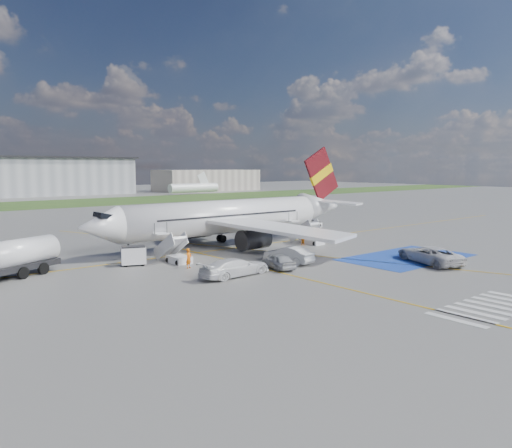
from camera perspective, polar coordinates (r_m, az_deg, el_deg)
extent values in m
plane|color=#60605E|center=(48.12, 6.22, -4.53)|extent=(400.00, 400.00, 0.00)
cube|color=#2D4C1E|center=(132.55, -24.76, 1.98)|extent=(400.00, 30.00, 0.01)
cube|color=gold|center=(56.97, -2.49, -2.75)|extent=(120.00, 0.20, 0.01)
cube|color=gold|center=(38.01, 11.85, -7.62)|extent=(0.20, 60.00, 0.01)
cube|color=gold|center=(56.97, -2.49, -2.75)|extent=(20.71, 56.45, 0.01)
cube|color=#1B40A7|center=(53.37, 16.86, -3.67)|extent=(14.00, 8.00, 0.01)
cube|color=silver|center=(32.97, 21.85, -10.16)|extent=(0.60, 4.00, 0.01)
cube|color=silver|center=(33.99, 22.83, -9.70)|extent=(0.60, 4.00, 0.01)
cube|color=silver|center=(35.03, 23.75, -9.27)|extent=(0.60, 4.00, 0.01)
cube|color=silver|center=(36.07, 24.62, -8.85)|extent=(0.60, 4.00, 0.01)
cube|color=silver|center=(37.13, 25.43, -8.46)|extent=(0.60, 4.00, 0.01)
cube|color=silver|center=(38.19, 26.20, -8.09)|extent=(0.60, 4.00, 0.01)
cube|color=silver|center=(39.26, 26.93, -7.74)|extent=(0.60, 4.00, 0.01)
cube|color=gray|center=(176.29, -21.95, 5.05)|extent=(48.00, 18.00, 12.00)
cube|color=gray|center=(194.31, -5.59, 5.00)|extent=(40.00, 16.00, 8.00)
cylinder|color=white|center=(58.12, -3.70, 0.80)|extent=(26.00, 3.90, 3.90)
cone|color=white|center=(50.83, -17.50, -0.32)|extent=(4.00, 3.90, 3.90)
cube|color=black|center=(50.95, -16.92, 0.90)|extent=(1.67, 1.90, 0.82)
cone|color=white|center=(68.83, 7.28, 1.99)|extent=(6.50, 3.90, 3.90)
cube|color=white|center=(52.26, 2.69, -0.50)|extent=(9.86, 15.95, 1.40)
cube|color=white|center=(65.74, -7.35, 0.91)|extent=(9.86, 15.95, 1.40)
cylinder|color=#38383A|center=(53.97, -0.18, -1.77)|extent=(3.40, 2.10, 2.10)
cylinder|color=#38383A|center=(62.94, -6.68, -0.62)|extent=(3.40, 2.10, 2.10)
cube|color=#570F13|center=(68.84, 7.50, 5.66)|extent=(6.62, 0.30, 7.45)
cube|color=yellow|center=(68.84, 7.50, 5.66)|extent=(4.36, 0.40, 3.08)
cube|color=white|center=(67.09, 9.64, 2.44)|extent=(4.73, 5.95, 0.49)
cube|color=white|center=(71.42, 5.74, 2.74)|extent=(4.73, 5.95, 0.49)
cube|color=black|center=(56.52, -2.53, 1.00)|extent=(19.50, 0.04, 0.18)
cube|color=black|center=(59.68, -4.81, 1.28)|extent=(19.50, 0.04, 0.18)
cube|color=white|center=(49.78, -9.73, -2.51)|extent=(1.40, 3.73, 2.32)
cube|color=white|center=(51.27, -10.82, -1.09)|extent=(1.40, 1.00, 0.12)
cylinder|color=black|center=(50.87, -11.52, -0.54)|extent=(0.06, 0.06, 1.10)
cylinder|color=black|center=(51.54, -10.15, -0.42)|extent=(0.06, 0.06, 1.10)
cube|color=white|center=(48.61, -8.76, -4.03)|extent=(1.60, 2.40, 0.70)
cube|color=white|center=(61.04, 5.48, -0.78)|extent=(1.40, 3.73, 2.32)
cube|color=white|center=(62.26, 4.25, 0.35)|extent=(1.40, 1.00, 0.12)
cylinder|color=black|center=(61.72, 3.79, 0.81)|extent=(0.06, 0.06, 1.10)
cylinder|color=black|center=(62.69, 4.72, 0.89)|extent=(0.06, 0.06, 1.10)
cube|color=white|center=(60.09, 6.55, -1.97)|extent=(1.60, 2.40, 0.70)
cylinder|color=white|center=(46.54, -25.56, -2.99)|extent=(7.21, 4.86, 2.32)
cube|color=black|center=(46.73, -25.49, -4.40)|extent=(7.21, 4.86, 0.50)
cube|color=white|center=(48.17, -13.82, -3.52)|extent=(2.57, 2.09, 1.56)
cube|color=black|center=(48.04, -13.85, -2.54)|extent=(2.43, 1.95, 0.13)
cube|color=white|center=(75.65, 6.16, -0.20)|extent=(4.49, 1.94, 0.73)
cube|color=black|center=(76.44, 6.66, 0.35)|extent=(2.95, 1.41, 0.81)
imported|color=#A6A9AD|center=(45.39, 2.58, -4.26)|extent=(2.51, 4.38, 1.40)
imported|color=#ABAEB2|center=(48.02, 3.74, -3.52)|extent=(2.68, 5.24, 1.65)
imported|color=silver|center=(50.76, 19.19, -3.00)|extent=(4.74, 6.51, 2.22)
imported|color=silver|center=(42.35, -2.39, -4.61)|extent=(5.34, 2.49, 2.04)
imported|color=orange|center=(46.00, -7.70, -3.90)|extent=(0.79, 0.67, 1.84)
imported|color=orange|center=(52.68, -10.09, -2.72)|extent=(0.85, 0.96, 1.63)
imported|color=orange|center=(59.01, 5.41, -1.67)|extent=(0.93, 0.95, 1.60)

